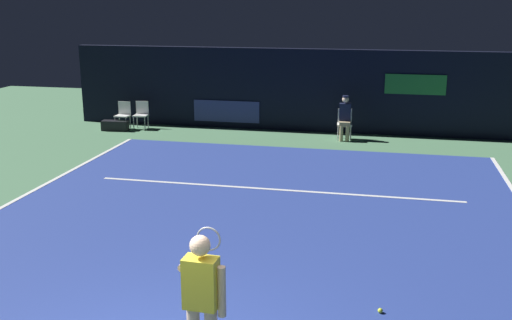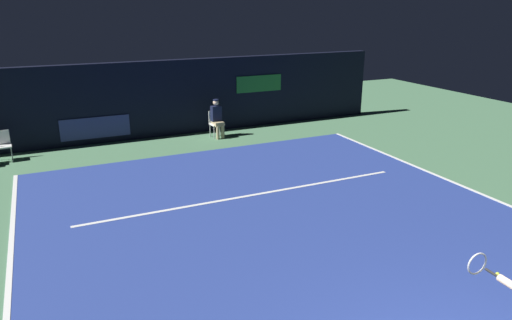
{
  "view_description": "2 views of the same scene",
  "coord_description": "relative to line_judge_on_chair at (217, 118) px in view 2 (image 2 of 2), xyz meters",
  "views": [
    {
      "loc": [
        2.29,
        -5.16,
        4.05
      ],
      "look_at": [
        -0.23,
        6.36,
        0.89
      ],
      "focal_mm": 41.86,
      "sensor_mm": 36.0,
      "label": 1
    },
    {
      "loc": [
        -4.28,
        -2.45,
        4.4
      ],
      "look_at": [
        -0.09,
        6.64,
        1.09
      ],
      "focal_mm": 33.24,
      "sensor_mm": 36.0,
      "label": 2
    }
  ],
  "objects": [
    {
      "name": "line_sideline_left",
      "position": [
        4.01,
        -7.45,
        -0.67
      ],
      "size": [
        0.1,
        12.13,
        0.01
      ],
      "primitive_type": "cube",
      "color": "white",
      "rests_on": "court_surface"
    },
    {
      "name": "back_wall",
      "position": [
        -1.14,
        1.05,
        0.61
      ],
      "size": [
        15.77,
        0.33,
        2.6
      ],
      "color": "black",
      "rests_on": "ground"
    },
    {
      "name": "line_service",
      "position": [
        -1.14,
        -5.33,
        -0.67
      ],
      "size": [
        8.12,
        0.1,
        0.01
      ],
      "primitive_type": "cube",
      "color": "white",
      "rests_on": "court_surface"
    },
    {
      "name": "line_judge_on_chair",
      "position": [
        0.0,
        0.0,
        0.0
      ],
      "size": [
        0.47,
        0.55,
        1.32
      ],
      "color": "white",
      "rests_on": "ground"
    },
    {
      "name": "ground_plane",
      "position": [
        -1.14,
        -7.45,
        -0.69
      ],
      "size": [
        31.41,
        31.41,
        0.0
      ],
      "primitive_type": "plane",
      "color": "#4C7A56"
    },
    {
      "name": "court_surface",
      "position": [
        -1.14,
        -7.45,
        -0.68
      ],
      "size": [
        10.41,
        12.13,
        0.01
      ],
      "primitive_type": "cube",
      "color": "navy",
      "rests_on": "ground"
    },
    {
      "name": "tennis_ball",
      "position": [
        1.24,
        -10.32,
        -0.64
      ],
      "size": [
        0.07,
        0.07,
        0.07
      ],
      "primitive_type": "sphere",
      "color": "#CCE033",
      "rests_on": "court_surface"
    },
    {
      "name": "line_sideline_right",
      "position": [
        -6.29,
        -7.45,
        -0.67
      ],
      "size": [
        0.1,
        12.13,
        0.01
      ],
      "primitive_type": "cube",
      "color": "white",
      "rests_on": "court_surface"
    },
    {
      "name": "courtside_chair_far",
      "position": [
        -6.59,
        0.22,
        -0.18
      ],
      "size": [
        0.47,
        0.44,
        0.88
      ],
      "color": "white",
      "rests_on": "ground"
    }
  ]
}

